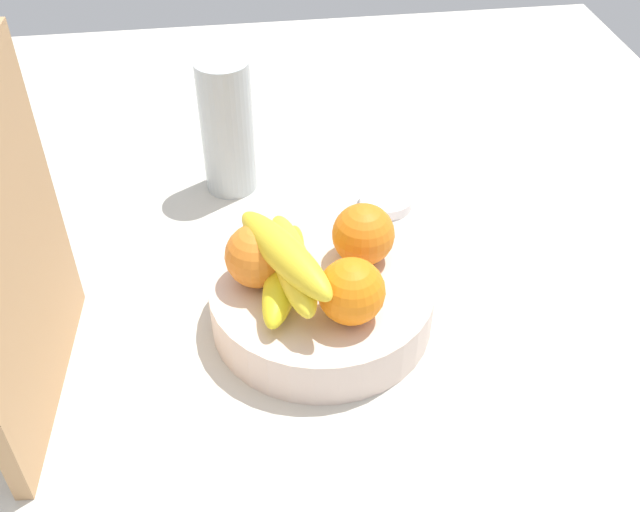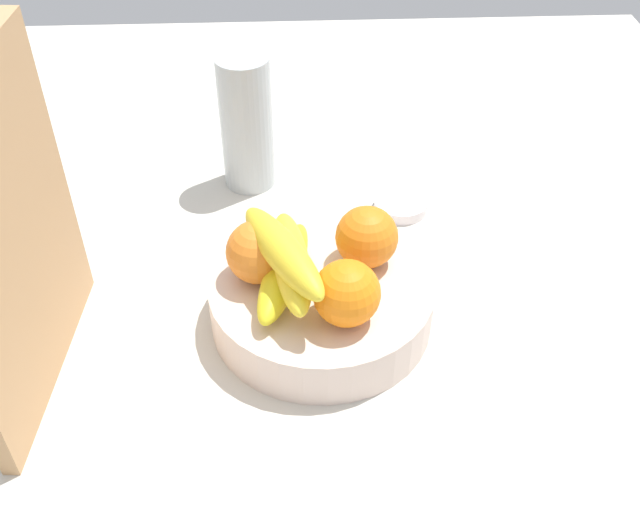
{
  "view_description": "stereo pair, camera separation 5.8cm",
  "coord_description": "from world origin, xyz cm",
  "px_view_note": "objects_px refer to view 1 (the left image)",
  "views": [
    {
      "loc": [
        -59.42,
        8.94,
        64.17
      ],
      "look_at": [
        3.01,
        0.19,
        9.97
      ],
      "focal_mm": 41.89,
      "sensor_mm": 36.0,
      "label": 1
    },
    {
      "loc": [
        -59.96,
        3.12,
        64.17
      ],
      "look_at": [
        3.01,
        0.19,
        9.97
      ],
      "focal_mm": 41.89,
      "sensor_mm": 36.0,
      "label": 2
    }
  ],
  "objects_px": {
    "fruit_bowl": "(320,301)",
    "orange_front_right": "(257,256)",
    "cutting_board": "(10,262)",
    "jar_lid": "(386,201)",
    "orange_center": "(351,291)",
    "banana_bunch": "(287,264)",
    "thermos_tumbler": "(227,127)",
    "orange_front_left": "(363,234)"
  },
  "relations": [
    {
      "from": "orange_center",
      "to": "banana_bunch",
      "type": "relative_size",
      "value": 0.39
    },
    {
      "from": "orange_front_left",
      "to": "thermos_tumbler",
      "type": "bearing_deg",
      "value": 29.52
    },
    {
      "from": "orange_front_right",
      "to": "banana_bunch",
      "type": "xyz_separation_m",
      "value": [
        -0.02,
        -0.03,
        0.01
      ]
    },
    {
      "from": "thermos_tumbler",
      "to": "orange_front_left",
      "type": "bearing_deg",
      "value": -150.48
    },
    {
      "from": "orange_front_left",
      "to": "orange_front_right",
      "type": "xyz_separation_m",
      "value": [
        -0.02,
        0.13,
        0.0
      ]
    },
    {
      "from": "orange_center",
      "to": "jar_lid",
      "type": "height_order",
      "value": "orange_center"
    },
    {
      "from": "thermos_tumbler",
      "to": "jar_lid",
      "type": "xyz_separation_m",
      "value": [
        -0.08,
        -0.21,
        -0.09
      ]
    },
    {
      "from": "orange_front_left",
      "to": "cutting_board",
      "type": "relative_size",
      "value": 0.2
    },
    {
      "from": "cutting_board",
      "to": "thermos_tumbler",
      "type": "xyz_separation_m",
      "value": [
        0.35,
        -0.21,
        -0.08
      ]
    },
    {
      "from": "orange_front_left",
      "to": "jar_lid",
      "type": "relative_size",
      "value": 0.97
    },
    {
      "from": "cutting_board",
      "to": "thermos_tumbler",
      "type": "bearing_deg",
      "value": -26.75
    },
    {
      "from": "cutting_board",
      "to": "thermos_tumbler",
      "type": "relative_size",
      "value": 1.81
    },
    {
      "from": "banana_bunch",
      "to": "orange_front_right",
      "type": "bearing_deg",
      "value": 51.84
    },
    {
      "from": "orange_front_left",
      "to": "banana_bunch",
      "type": "bearing_deg",
      "value": 115.81
    },
    {
      "from": "orange_front_right",
      "to": "jar_lid",
      "type": "height_order",
      "value": "orange_front_right"
    },
    {
      "from": "orange_front_left",
      "to": "thermos_tumbler",
      "type": "distance_m",
      "value": 0.3
    },
    {
      "from": "orange_center",
      "to": "jar_lid",
      "type": "xyz_separation_m",
      "value": [
        0.27,
        -0.1,
        -0.09
      ]
    },
    {
      "from": "banana_bunch",
      "to": "thermos_tumbler",
      "type": "bearing_deg",
      "value": 9.76
    },
    {
      "from": "orange_front_right",
      "to": "jar_lid",
      "type": "distance_m",
      "value": 0.29
    },
    {
      "from": "banana_bunch",
      "to": "cutting_board",
      "type": "bearing_deg",
      "value": 100.82
    },
    {
      "from": "orange_center",
      "to": "thermos_tumbler",
      "type": "bearing_deg",
      "value": 18.27
    },
    {
      "from": "fruit_bowl",
      "to": "orange_front_right",
      "type": "bearing_deg",
      "value": 78.54
    },
    {
      "from": "orange_center",
      "to": "jar_lid",
      "type": "distance_m",
      "value": 0.3
    },
    {
      "from": "fruit_bowl",
      "to": "orange_center",
      "type": "xyz_separation_m",
      "value": [
        -0.06,
        -0.03,
        0.07
      ]
    },
    {
      "from": "orange_front_right",
      "to": "jar_lid",
      "type": "relative_size",
      "value": 0.97
    },
    {
      "from": "banana_bunch",
      "to": "cutting_board",
      "type": "height_order",
      "value": "cutting_board"
    },
    {
      "from": "banana_bunch",
      "to": "orange_center",
      "type": "bearing_deg",
      "value": -126.75
    },
    {
      "from": "cutting_board",
      "to": "thermos_tumbler",
      "type": "distance_m",
      "value": 0.42
    },
    {
      "from": "banana_bunch",
      "to": "orange_front_left",
      "type": "bearing_deg",
      "value": -64.19
    },
    {
      "from": "cutting_board",
      "to": "thermos_tumbler",
      "type": "height_order",
      "value": "cutting_board"
    },
    {
      "from": "orange_front_right",
      "to": "banana_bunch",
      "type": "height_order",
      "value": "banana_bunch"
    },
    {
      "from": "fruit_bowl",
      "to": "cutting_board",
      "type": "relative_size",
      "value": 0.73
    },
    {
      "from": "orange_front_left",
      "to": "thermos_tumbler",
      "type": "height_order",
      "value": "thermos_tumbler"
    },
    {
      "from": "cutting_board",
      "to": "jar_lid",
      "type": "xyz_separation_m",
      "value": [
        0.27,
        -0.43,
        -0.17
      ]
    },
    {
      "from": "orange_center",
      "to": "cutting_board",
      "type": "bearing_deg",
      "value": 90.53
    },
    {
      "from": "fruit_bowl",
      "to": "orange_front_right",
      "type": "distance_m",
      "value": 0.1
    },
    {
      "from": "cutting_board",
      "to": "jar_lid",
      "type": "height_order",
      "value": "cutting_board"
    },
    {
      "from": "thermos_tumbler",
      "to": "cutting_board",
      "type": "bearing_deg",
      "value": 148.99
    },
    {
      "from": "fruit_bowl",
      "to": "orange_front_left",
      "type": "height_order",
      "value": "orange_front_left"
    },
    {
      "from": "jar_lid",
      "to": "orange_front_right",
      "type": "bearing_deg",
      "value": 135.63
    },
    {
      "from": "fruit_bowl",
      "to": "banana_bunch",
      "type": "bearing_deg",
      "value": 105.46
    },
    {
      "from": "orange_front_right",
      "to": "cutting_board",
      "type": "height_order",
      "value": "cutting_board"
    }
  ]
}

